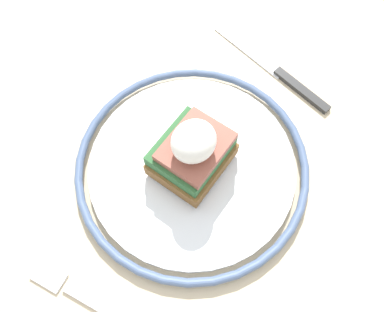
{
  "coord_description": "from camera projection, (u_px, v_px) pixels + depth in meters",
  "views": [
    {
      "loc": [
        -0.11,
        -0.08,
        1.17
      ],
      "look_at": [
        0.03,
        0.02,
        0.78
      ],
      "focal_mm": 35.0,
      "sensor_mm": 36.0,
      "label": 1
    }
  ],
  "objects": [
    {
      "name": "ground_plane",
      "position": [
        191.0,
        276.0,
        1.13
      ],
      "size": [
        6.0,
        6.0,
        0.0
      ],
      "primitive_type": "plane",
      "color": "gray"
    },
    {
      "name": "plate",
      "position": [
        192.0,
        165.0,
        0.46
      ],
      "size": [
        0.29,
        0.29,
        0.02
      ],
      "color": "silver",
      "rests_on": "dining_table"
    },
    {
      "name": "fork",
      "position": [
        82.0,
        296.0,
        0.4
      ],
      "size": [
        0.04,
        0.14,
        0.0
      ],
      "color": "silver",
      "rests_on": "dining_table"
    },
    {
      "name": "dining_table",
      "position": [
        191.0,
        221.0,
        0.55
      ],
      "size": [
        0.99,
        0.92,
        0.75
      ],
      "color": "#C6B28E",
      "rests_on": "ground_plane"
    },
    {
      "name": "sandwich",
      "position": [
        193.0,
        151.0,
        0.42
      ],
      "size": [
        0.09,
        0.07,
        0.09
      ],
      "color": "brown",
      "rests_on": "plate"
    },
    {
      "name": "knife",
      "position": [
        279.0,
        73.0,
        0.52
      ],
      "size": [
        0.05,
        0.2,
        0.01
      ],
      "color": "#2D2D2D",
      "rests_on": "dining_table"
    }
  ]
}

